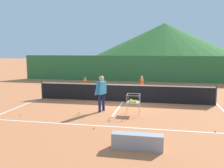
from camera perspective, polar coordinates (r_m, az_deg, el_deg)
name	(u,v)px	position (r m, az deg, el deg)	size (l,w,h in m)	color
ground_plane	(123,102)	(13.71, 2.59, -4.13)	(120.00, 120.00, 0.00)	#C67042
line_baseline_near	(105,126)	(9.41, -1.58, -9.83)	(10.05, 0.08, 0.01)	white
line_baseline_far	(133,88)	(18.67, 4.92, -0.87)	(10.05, 0.08, 0.01)	white
line_sideline_west	(40,98)	(15.27, -16.43, -3.18)	(0.08, 9.61, 0.01)	white
line_sideline_east	(218,105)	(13.90, 23.59, -4.62)	(0.08, 9.61, 0.01)	white
line_service_center	(123,101)	(13.71, 2.59, -4.11)	(0.08, 6.29, 0.01)	white
tennis_net	(123,93)	(13.61, 2.60, -2.07)	(9.85, 0.08, 1.05)	#333338
instructor	(101,90)	(11.38, -2.50, -1.44)	(0.49, 0.84, 1.69)	#191E4C
student_0	(85,84)	(15.42, -6.33, -0.11)	(0.33, 0.49, 1.19)	black
student_1	(103,84)	(15.30, -2.18, -0.07)	(0.26, 0.50, 1.22)	black
student_2	(142,83)	(16.04, 6.99, 0.21)	(0.41, 0.62, 1.19)	silver
ball_cart	(133,101)	(11.02, 4.93, -4.06)	(0.58, 0.58, 0.90)	#B7B7BC
tennis_ball_0	(94,128)	(9.16, -4.15, -10.15)	(0.07, 0.07, 0.07)	yellow
tennis_ball_1	(79,112)	(11.34, -7.72, -6.61)	(0.07, 0.07, 0.07)	yellow
tennis_ball_3	(99,102)	(13.51, -3.03, -4.16)	(0.07, 0.07, 0.07)	yellow
tennis_ball_4	(47,99)	(14.61, -15.03, -3.50)	(0.07, 0.07, 0.07)	yellow
tennis_ball_6	(21,115)	(11.57, -20.46, -6.77)	(0.07, 0.07, 0.07)	yellow
tennis_ball_7	(215,131)	(9.50, 23.00, -10.12)	(0.07, 0.07, 0.07)	yellow
windscreen_fence	(138,69)	(22.34, 6.03, 3.60)	(22.10, 0.08, 2.34)	#33753D
courtside_bench	(137,141)	(7.36, 5.96, -13.19)	(1.50, 0.36, 0.46)	#99999E
hill_0	(164,41)	(88.52, 12.16, 9.91)	(51.86, 51.86, 12.01)	#2D6628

